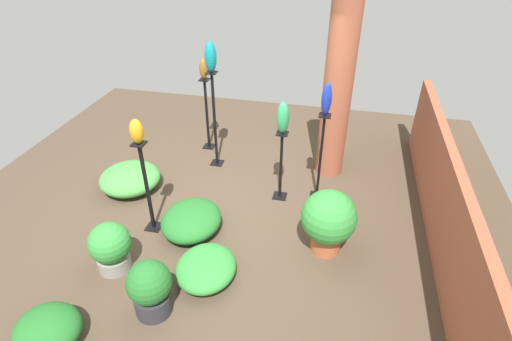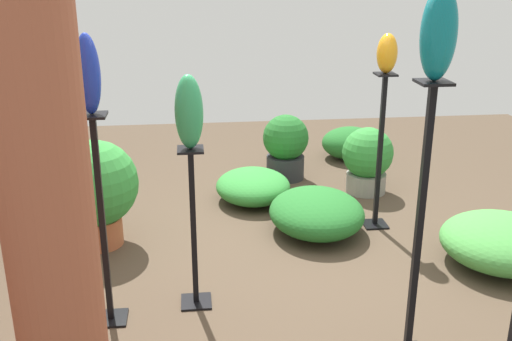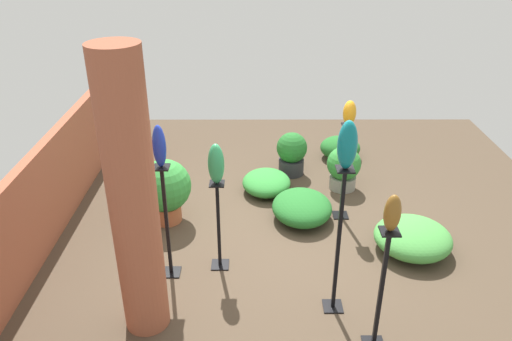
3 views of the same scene
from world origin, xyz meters
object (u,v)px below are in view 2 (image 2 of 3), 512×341
at_px(pedestal_amber, 379,158).
at_px(pedestal_jade, 194,236).
at_px(potted_plant_front_right, 286,145).
at_px(art_vase_teal, 439,33).
at_px(pedestal_teal, 418,238).
at_px(pedestal_cobalt, 103,231).
at_px(potted_plant_near_pillar, 367,159).
at_px(art_vase_amber, 387,53).
at_px(art_vase_cobalt, 88,74).
at_px(potted_plant_mid_left, 95,188).
at_px(brick_pillar, 39,149).
at_px(art_vase_jade, 189,112).

relative_size(pedestal_amber, pedestal_jade, 1.22).
bearing_deg(potted_plant_front_right, art_vase_teal, -175.48).
height_order(pedestal_teal, art_vase_teal, art_vase_teal).
xyz_separation_m(pedestal_cobalt, pedestal_jade, (0.14, -0.54, -0.13)).
bearing_deg(potted_plant_near_pillar, art_vase_amber, 169.62).
xyz_separation_m(pedestal_cobalt, art_vase_cobalt, (-0.00, 0.00, 0.95)).
bearing_deg(potted_plant_mid_left, brick_pillar, -177.09).
relative_size(potted_plant_front_right, potted_plant_mid_left, 0.78).
relative_size(pedestal_teal, art_vase_cobalt, 3.55).
bearing_deg(potted_plant_mid_left, potted_plant_near_pillar, -70.23).
distance_m(pedestal_cobalt, potted_plant_front_right, 2.88).
distance_m(pedestal_amber, potted_plant_mid_left, 2.30).
distance_m(brick_pillar, pedestal_teal, 1.97).
relative_size(art_vase_cobalt, potted_plant_mid_left, 0.52).
distance_m(brick_pillar, pedestal_amber, 3.04).
distance_m(art_vase_teal, potted_plant_front_right, 3.34).
relative_size(brick_pillar, pedestal_amber, 2.10).
bearing_deg(potted_plant_front_right, pedestal_jade, 157.31).
bearing_deg(brick_pillar, art_vase_jade, -36.56).
bearing_deg(pedestal_jade, potted_plant_front_right, -22.69).
distance_m(pedestal_cobalt, pedestal_amber, 2.41).
bearing_deg(potted_plant_mid_left, art_vase_amber, -87.41).
bearing_deg(pedestal_cobalt, pedestal_jade, -75.87).
relative_size(art_vase_cobalt, art_vase_teal, 0.99).
xyz_separation_m(brick_pillar, pedestal_teal, (0.20, -1.86, -0.63)).
height_order(pedestal_jade, art_vase_jade, art_vase_jade).
relative_size(pedestal_cobalt, potted_plant_near_pillar, 2.08).
distance_m(potted_plant_front_right, potted_plant_near_pillar, 0.86).
xyz_separation_m(pedestal_teal, art_vase_jade, (0.69, 1.20, 0.56)).
height_order(art_vase_cobalt, art_vase_jade, art_vase_cobalt).
xyz_separation_m(brick_pillar, potted_plant_front_right, (3.19, -1.62, -1.02)).
distance_m(art_vase_cobalt, potted_plant_front_right, 3.11).
bearing_deg(potted_plant_mid_left, art_vase_cobalt, -169.10).
distance_m(brick_pillar, potted_plant_near_pillar, 3.74).
height_order(art_vase_amber, potted_plant_front_right, art_vase_amber).
bearing_deg(art_vase_amber, art_vase_cobalt, 119.90).
bearing_deg(potted_plant_front_right, art_vase_cobalt, 148.36).
height_order(art_vase_teal, potted_plant_front_right, art_vase_teal).
bearing_deg(potted_plant_mid_left, art_vase_jade, -141.95).
bearing_deg(potted_plant_mid_left, pedestal_cobalt, -169.10).
bearing_deg(pedestal_teal, potted_plant_front_right, 4.52).
bearing_deg(pedestal_cobalt, potted_plant_near_pillar, -48.48).
bearing_deg(pedestal_jade, potted_plant_mid_left, 38.05).
relative_size(pedestal_amber, art_vase_amber, 4.21).
bearing_deg(potted_plant_front_right, pedestal_amber, -154.87).
xyz_separation_m(brick_pillar, art_vase_teal, (0.20, -1.86, 0.45)).
height_order(pedestal_amber, art_vase_teal, art_vase_teal).
bearing_deg(brick_pillar, pedestal_jade, -36.56).
bearing_deg(art_vase_cobalt, pedestal_amber, -60.10).
bearing_deg(art_vase_jade, pedestal_jade, 0.00).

